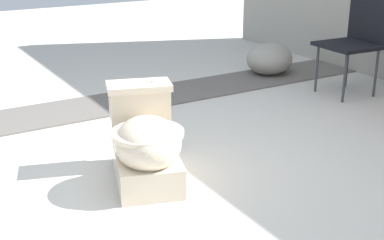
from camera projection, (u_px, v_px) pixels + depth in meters
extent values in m
plane|color=beige|center=(166.00, 175.00, 3.07)|extent=(14.00, 14.00, 0.00)
cube|color=#605B56|center=(141.00, 99.00, 4.42)|extent=(0.56, 8.00, 0.01)
cube|color=beige|center=(146.00, 165.00, 3.00)|extent=(0.68, 0.51, 0.17)
ellipsoid|color=beige|center=(148.00, 143.00, 2.84)|extent=(0.53, 0.48, 0.28)
cylinder|color=beige|center=(147.00, 133.00, 2.83)|extent=(0.49, 0.49, 0.03)
cube|color=beige|center=(140.00, 114.00, 3.11)|extent=(0.28, 0.38, 0.30)
cube|color=beige|center=(139.00, 86.00, 3.05)|extent=(0.31, 0.41, 0.04)
cylinder|color=silver|center=(153.00, 81.00, 3.06)|extent=(0.02, 0.02, 0.01)
cube|color=black|center=(349.00, 45.00, 4.42)|extent=(0.46, 0.46, 0.03)
cube|color=black|center=(370.00, 18.00, 4.43)|extent=(0.44, 0.06, 0.40)
cylinder|color=#38383D|center=(345.00, 78.00, 4.28)|extent=(0.02, 0.02, 0.40)
cylinder|color=#38383D|center=(317.00, 69.00, 4.56)|extent=(0.02, 0.02, 0.40)
cylinder|color=#38383D|center=(376.00, 73.00, 4.42)|extent=(0.02, 0.02, 0.40)
cylinder|color=#38383D|center=(347.00, 64.00, 4.71)|extent=(0.02, 0.02, 0.40)
ellipsoid|color=gray|center=(269.00, 59.00, 5.13)|extent=(0.64, 0.66, 0.30)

